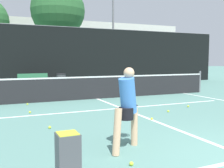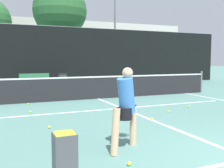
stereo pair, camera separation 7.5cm
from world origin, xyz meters
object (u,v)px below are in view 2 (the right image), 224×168
at_px(player_practicing, 126,105).
at_px(parked_car, 78,73).
at_px(ball_hopper, 65,159).
at_px(courtside_bench, 35,80).
at_px(trash_bin, 63,80).

distance_m(player_practicing, parked_car, 15.93).
bearing_deg(ball_hopper, player_practicing, 36.31).
relative_size(courtside_bench, parked_car, 0.41).
xyz_separation_m(ball_hopper, trash_bin, (2.65, 12.13, 0.04)).
bearing_deg(parked_car, courtside_bench, -130.03).
height_order(player_practicing, trash_bin, player_practicing).
height_order(player_practicing, parked_car, player_practicing).
bearing_deg(trash_bin, courtside_bench, -177.09).
xyz_separation_m(player_practicing, trash_bin, (1.31, 11.14, -0.40)).
relative_size(courtside_bench, trash_bin, 2.05).
relative_size(player_practicing, ball_hopper, 2.11).
xyz_separation_m(courtside_bench, trash_bin, (1.59, 0.08, -0.05)).
relative_size(ball_hopper, courtside_bench, 0.42).
bearing_deg(parked_car, ball_hopper, -106.29).
xyz_separation_m(trash_bin, parked_car, (2.18, 4.40, 0.21)).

